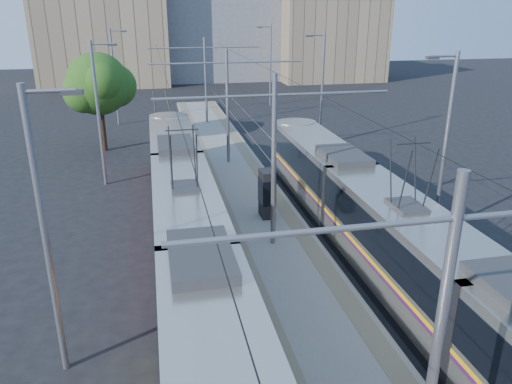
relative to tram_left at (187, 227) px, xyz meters
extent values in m
plane|color=black|center=(3.60, -7.23, -1.71)|extent=(160.00, 160.00, 0.00)
cube|color=gray|center=(3.60, 9.77, -1.56)|extent=(4.00, 50.00, 0.30)
cube|color=gray|center=(2.15, 9.77, -1.40)|extent=(0.70, 50.00, 0.01)
cube|color=gray|center=(5.05, 9.77, -1.40)|extent=(0.70, 50.00, 0.01)
cube|color=gray|center=(-0.72, 9.77, -1.69)|extent=(0.07, 70.00, 0.03)
cube|color=gray|center=(0.72, 9.77, -1.69)|extent=(0.07, 70.00, 0.03)
cube|color=gray|center=(6.48, 9.77, -1.69)|extent=(0.07, 70.00, 0.03)
cube|color=gray|center=(7.92, 9.77, -1.69)|extent=(0.07, 70.00, 0.03)
cube|color=black|center=(0.00, 0.00, -1.51)|extent=(2.30, 28.68, 0.40)
cube|color=#BDB7AD|center=(0.00, 0.00, 0.14)|extent=(2.40, 27.08, 2.90)
cube|color=black|center=(0.00, 0.00, 0.64)|extent=(2.43, 27.08, 1.30)
cube|color=yellow|center=(0.00, 0.00, -0.26)|extent=(2.43, 27.08, 0.12)
cube|color=#A20922|center=(0.00, 0.00, -0.76)|extent=(2.42, 27.08, 1.10)
cube|color=#2D2D30|center=(0.00, 0.00, 1.74)|extent=(1.68, 3.00, 0.30)
cube|color=black|center=(7.20, -3.42, -1.51)|extent=(2.30, 28.61, 0.40)
cube|color=#ABA89C|center=(7.20, -3.42, 0.14)|extent=(2.40, 27.01, 2.90)
cube|color=black|center=(7.20, -3.42, 0.64)|extent=(2.43, 27.01, 1.30)
cube|color=#EEAA0C|center=(7.20, -3.42, -0.26)|extent=(2.43, 27.01, 0.12)
cube|color=#431448|center=(7.20, -3.42, -0.41)|extent=(2.43, 27.01, 0.10)
cube|color=#2D2D30|center=(7.20, -3.42, 1.74)|extent=(1.68, 3.00, 0.30)
cylinder|color=gray|center=(3.60, -11.23, 2.09)|extent=(0.20, 0.20, 7.00)
cylinder|color=gray|center=(3.60, -11.23, 4.79)|extent=(9.20, 0.10, 0.10)
cylinder|color=gray|center=(3.60, 0.77, 2.09)|extent=(0.20, 0.20, 7.00)
cylinder|color=gray|center=(3.60, 0.77, 4.79)|extent=(9.20, 0.10, 0.10)
cylinder|color=gray|center=(3.60, 12.77, 2.09)|extent=(0.20, 0.20, 7.00)
cylinder|color=gray|center=(3.60, 12.77, 4.79)|extent=(9.20, 0.10, 0.10)
cylinder|color=gray|center=(3.60, 24.77, 2.09)|extent=(0.20, 0.20, 7.00)
cylinder|color=gray|center=(3.60, 24.77, 4.79)|extent=(9.20, 0.10, 0.10)
cylinder|color=black|center=(0.00, 9.77, 3.84)|extent=(0.02, 70.00, 0.02)
cylinder|color=black|center=(7.20, 9.77, 3.84)|extent=(0.02, 70.00, 0.02)
cylinder|color=gray|center=(-3.90, -5.23, 2.29)|extent=(0.18, 0.18, 8.00)
cube|color=#2D2D30|center=(-2.80, -5.23, 6.04)|extent=(0.50, 0.22, 0.12)
cylinder|color=gray|center=(-3.90, 10.77, 2.29)|extent=(0.18, 0.18, 8.00)
cube|color=#2D2D30|center=(-2.80, 10.77, 6.04)|extent=(0.50, 0.22, 0.12)
cylinder|color=gray|center=(-3.90, 26.77, 2.29)|extent=(0.18, 0.18, 8.00)
cube|color=#2D2D30|center=(-2.80, 26.77, 6.04)|extent=(0.50, 0.22, 0.12)
cylinder|color=gray|center=(11.10, 0.77, 2.29)|extent=(0.18, 0.18, 8.00)
cube|color=#2D2D30|center=(10.00, 0.77, 6.04)|extent=(0.50, 0.22, 0.12)
cylinder|color=gray|center=(11.10, 16.77, 2.29)|extent=(0.18, 0.18, 8.00)
cube|color=#2D2D30|center=(10.00, 16.77, 6.04)|extent=(0.50, 0.22, 0.12)
cylinder|color=gray|center=(11.10, 32.77, 2.29)|extent=(0.18, 0.18, 8.00)
cube|color=#2D2D30|center=(10.00, 32.77, 6.04)|extent=(0.50, 0.22, 0.12)
cube|color=black|center=(3.99, 3.60, -0.27)|extent=(0.62, 1.00, 2.27)
cube|color=black|center=(3.99, 3.60, -0.13)|extent=(0.66, 1.04, 1.18)
cylinder|color=#382314|center=(-4.48, 18.34, -0.29)|extent=(0.39, 0.39, 2.83)
sphere|color=#1D4112|center=(-4.48, 18.34, 2.99)|extent=(4.25, 4.25, 4.25)
sphere|color=#1D4112|center=(-3.42, 19.05, 2.72)|extent=(3.01, 3.01, 3.01)
cube|color=gray|center=(-6.40, 52.77, 5.16)|extent=(16.00, 12.00, 13.73)
cube|color=gray|center=(9.60, 56.77, 6.17)|extent=(18.00, 14.00, 15.76)
cube|color=gray|center=(23.60, 50.77, 3.57)|extent=(14.00, 10.00, 10.56)
camera|label=1|loc=(-0.99, -17.65, 7.92)|focal=35.00mm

